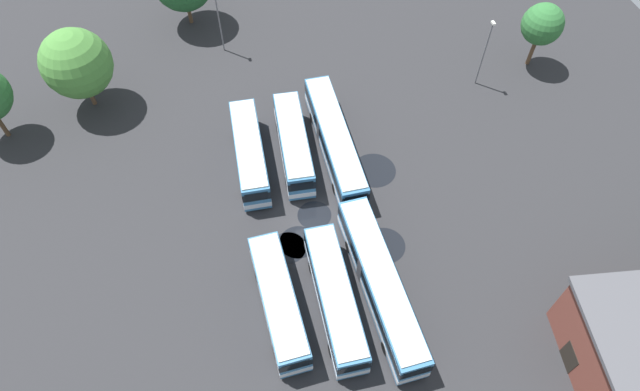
{
  "coord_description": "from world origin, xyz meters",
  "views": [
    {
      "loc": [
        25.85,
        -5.88,
        41.02
      ],
      "look_at": [
        -1.84,
        1.33,
        1.46
      ],
      "focal_mm": 30.44,
      "sensor_mm": 36.0,
      "label": 1
    }
  ],
  "objects": [
    {
      "name": "ground_plane",
      "position": [
        0.0,
        0.0,
        0.0
      ],
      "size": [
        94.73,
        94.73,
        0.0
      ],
      "primitive_type": "plane",
      "color": "#28282B"
    },
    {
      "name": "bus_row0_slot0",
      "position": [
        -8.16,
        -3.93,
        1.78
      ],
      "size": [
        11.52,
        3.23,
        3.36
      ],
      "color": "teal",
      "rests_on": "ground_plane"
    },
    {
      "name": "bus_row0_slot1",
      "position": [
        -8.2,
        0.36,
        1.78
      ],
      "size": [
        11.42,
        3.51,
        3.36
      ],
      "color": "teal",
      "rests_on": "ground_plane"
    },
    {
      "name": "bus_row0_slot2",
      "position": [
        -7.67,
        4.28,
        1.78
      ],
      "size": [
        15.22,
        2.86,
        3.36
      ],
      "color": "teal",
      "rests_on": "ground_plane"
    },
    {
      "name": "bus_row1_slot0",
      "position": [
        7.5,
        -4.44,
        1.78
      ],
      "size": [
        11.02,
        2.79,
        3.36
      ],
      "color": "teal",
      "rests_on": "ground_plane"
    },
    {
      "name": "bus_row1_slot1",
      "position": [
        8.29,
        -0.09,
        1.78
      ],
      "size": [
        11.94,
        2.96,
        3.36
      ],
      "color": "teal",
      "rests_on": "ground_plane"
    },
    {
      "name": "bus_row1_slot2",
      "position": [
        7.99,
        3.75,
        1.78
      ],
      "size": [
        15.22,
        2.84,
        3.36
      ],
      "color": "teal",
      "rests_on": "ground_plane"
    },
    {
      "name": "maintenance_shelter",
      "position": [
        18.75,
        18.63,
        3.76
      ],
      "size": [
        7.43,
        5.46,
        4.01
      ],
      "color": "slate",
      "rests_on": "ground_plane"
    },
    {
      "name": "lamp_post_far_corner",
      "position": [
        -13.38,
        21.96,
        4.36
      ],
      "size": [
        0.56,
        0.28,
        7.9
      ],
      "color": "slate",
      "rests_on": "ground_plane"
    },
    {
      "name": "lamp_post_by_building",
      "position": [
        -25.85,
        -3.89,
        4.53
      ],
      "size": [
        0.56,
        0.28,
        8.23
      ],
      "color": "slate",
      "rests_on": "ground_plane"
    },
    {
      "name": "tree_northwest",
      "position": [
        -14.88,
        29.04,
        5.24
      ],
      "size": [
        4.41,
        4.41,
        7.47
      ],
      "color": "brown",
      "rests_on": "ground_plane"
    },
    {
      "name": "tree_west_edge",
      "position": [
        -20.63,
        -18.58,
        5.43
      ],
      "size": [
        6.94,
        6.94,
        8.9
      ],
      "color": "brown",
      "rests_on": "ground_plane"
    },
    {
      "name": "puddle_centre_drain",
      "position": [
        1.55,
        -1.56,
        0.0
      ],
      "size": [
        3.34,
        3.34,
        0.01
      ],
      "primitive_type": "cylinder",
      "color": "black",
      "rests_on": "ground_plane"
    },
    {
      "name": "puddle_back_corner",
      "position": [
        3.79,
        5.71,
        0.0
      ],
      "size": [
        3.66,
        3.66,
        0.01
      ],
      "primitive_type": "cylinder",
      "color": "black",
      "rests_on": "ground_plane"
    },
    {
      "name": "puddle_front_lane",
      "position": [
        -4.45,
        7.42,
        0.0
      ],
      "size": [
        4.22,
        4.22,
        0.01
      ],
      "primitive_type": "cylinder",
      "color": "black",
      "rests_on": "ground_plane"
    },
    {
      "name": "puddle_between_rows",
      "position": [
        -0.86,
        0.54,
        0.0
      ],
      "size": [
        3.1,
        3.1,
        0.01
      ],
      "primitive_type": "cylinder",
      "color": "black",
      "rests_on": "ground_plane"
    },
    {
      "name": "puddle_near_shelter",
      "position": [
        1.89,
        -2.56,
        0.0
      ],
      "size": [
        3.23,
        3.23,
        0.01
      ],
      "primitive_type": "cylinder",
      "color": "black",
      "rests_on": "ground_plane"
    }
  ]
}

